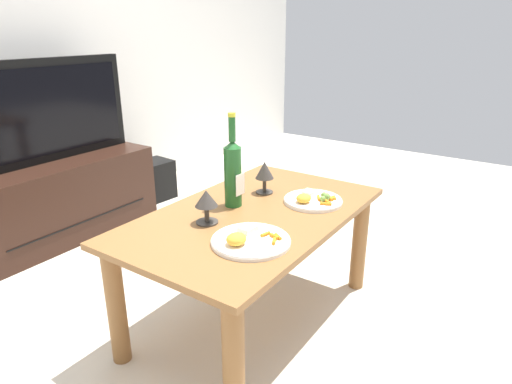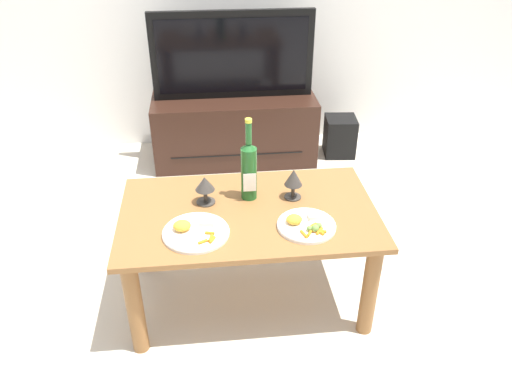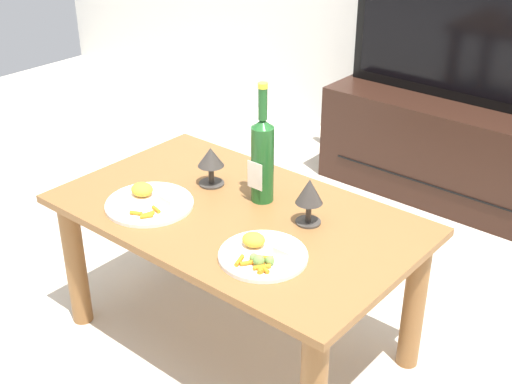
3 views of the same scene
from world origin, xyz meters
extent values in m
plane|color=beige|center=(0.00, 0.00, 0.00)|extent=(6.40, 6.40, 0.00)
cube|color=brown|center=(0.00, 0.00, 0.49)|extent=(1.13, 0.67, 0.03)
cylinder|color=brown|center=(-0.50, -0.27, 0.24)|extent=(0.07, 0.07, 0.48)
cylinder|color=brown|center=(0.50, -0.27, 0.24)|extent=(0.07, 0.07, 0.48)
cylinder|color=brown|center=(-0.50, 0.27, 0.24)|extent=(0.07, 0.07, 0.48)
cylinder|color=brown|center=(0.50, 0.27, 0.24)|extent=(0.07, 0.07, 0.48)
cube|color=black|center=(0.04, 1.47, 0.23)|extent=(1.13, 0.50, 0.47)
cube|color=black|center=(0.04, 1.22, 0.14)|extent=(0.90, 0.01, 0.01)
cube|color=black|center=(0.04, 1.47, 0.75)|extent=(1.08, 0.04, 0.58)
cube|color=black|center=(0.04, 1.45, 0.75)|extent=(0.99, 0.01, 0.49)
cube|color=black|center=(0.81, 1.44, 0.14)|extent=(0.24, 0.24, 0.29)
cylinder|color=#1E5923|center=(0.01, 0.11, 0.63)|extent=(0.07, 0.07, 0.25)
cone|color=#1E5923|center=(0.01, 0.11, 0.76)|extent=(0.07, 0.07, 0.03)
cylinder|color=#1E5923|center=(0.01, 0.11, 0.83)|extent=(0.03, 0.03, 0.10)
cylinder|color=yellow|center=(0.01, 0.11, 0.88)|extent=(0.03, 0.03, 0.02)
cube|color=silver|center=(0.01, 0.07, 0.60)|extent=(0.06, 0.00, 0.09)
cylinder|color=#38332D|center=(-0.18, 0.09, 0.51)|extent=(0.08, 0.08, 0.01)
cylinder|color=#38332D|center=(-0.18, 0.09, 0.54)|extent=(0.02, 0.02, 0.06)
cone|color=#38332D|center=(-0.18, 0.09, 0.60)|extent=(0.09, 0.09, 0.06)
cylinder|color=#38332D|center=(0.21, 0.09, 0.51)|extent=(0.08, 0.08, 0.01)
cylinder|color=#38332D|center=(0.21, 0.09, 0.54)|extent=(0.02, 0.02, 0.06)
cone|color=#38332D|center=(0.21, 0.09, 0.61)|extent=(0.08, 0.08, 0.08)
cylinder|color=white|center=(-0.23, -0.15, 0.51)|extent=(0.28, 0.28, 0.01)
torus|color=white|center=(-0.23, -0.15, 0.52)|extent=(0.27, 0.27, 0.01)
ellipsoid|color=orange|center=(-0.28, -0.13, 0.54)|extent=(0.07, 0.07, 0.04)
cube|color=beige|center=(-0.18, -0.10, 0.53)|extent=(0.07, 0.06, 0.02)
cylinder|color=orange|center=(-0.20, -0.23, 0.52)|extent=(0.04, 0.03, 0.01)
cylinder|color=orange|center=(-0.16, -0.22, 0.52)|extent=(0.03, 0.04, 0.01)
cylinder|color=orange|center=(-0.17, -0.21, 0.52)|extent=(0.03, 0.04, 0.01)
cylinder|color=orange|center=(-0.17, -0.21, 0.52)|extent=(0.02, 0.04, 0.01)
cylinder|color=orange|center=(-0.17, -0.17, 0.52)|extent=(0.04, 0.02, 0.01)
cylinder|color=white|center=(0.23, -0.15, 0.51)|extent=(0.25, 0.25, 0.01)
torus|color=white|center=(0.23, -0.15, 0.52)|extent=(0.25, 0.25, 0.01)
ellipsoid|color=orange|center=(0.18, -0.13, 0.54)|extent=(0.07, 0.06, 0.04)
cube|color=beige|center=(0.27, -0.11, 0.53)|extent=(0.06, 0.05, 0.02)
cylinder|color=orange|center=(0.21, -0.22, 0.52)|extent=(0.03, 0.05, 0.01)
cylinder|color=orange|center=(0.23, -0.21, 0.52)|extent=(0.04, 0.05, 0.01)
cylinder|color=orange|center=(0.27, -0.21, 0.52)|extent=(0.05, 0.04, 0.01)
cylinder|color=orange|center=(0.27, -0.21, 0.52)|extent=(0.04, 0.05, 0.01)
cylinder|color=orange|center=(0.27, -0.21, 0.52)|extent=(0.03, 0.05, 0.01)
cylinder|color=orange|center=(0.28, -0.21, 0.52)|extent=(0.05, 0.03, 0.01)
cylinder|color=orange|center=(0.25, -0.17, 0.52)|extent=(0.05, 0.04, 0.01)
sphere|color=olive|center=(0.28, -0.18, 0.53)|extent=(0.03, 0.03, 0.03)
sphere|color=olive|center=(0.26, -0.20, 0.53)|extent=(0.03, 0.03, 0.03)
sphere|color=olive|center=(0.23, -0.19, 0.53)|extent=(0.02, 0.02, 0.02)
camera|label=1|loc=(-1.36, -0.94, 1.20)|focal=31.31mm
camera|label=2|loc=(-0.16, -1.82, 1.73)|focal=35.15mm
camera|label=3|loc=(1.21, -1.35, 1.52)|focal=47.43mm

